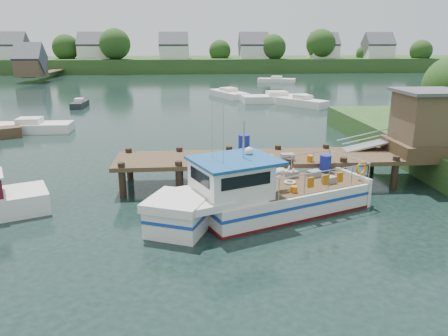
{
  "coord_description": "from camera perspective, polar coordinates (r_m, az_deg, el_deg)",
  "views": [
    {
      "loc": [
        -2.58,
        -19.96,
        6.75
      ],
      "look_at": [
        -1.0,
        -1.5,
        1.3
      ],
      "focal_mm": 35.0,
      "sensor_mm": 36.0,
      "label": 1
    }
  ],
  "objects": [
    {
      "name": "moored_a",
      "position": [
        36.29,
        -23.97,
        4.92
      ],
      "size": [
        6.08,
        2.11,
        1.12
      ],
      "rotation": [
        0.0,
        0.0,
        -0.34
      ],
      "color": "silver",
      "rests_on": "ground"
    },
    {
      "name": "moored_c",
      "position": [
        50.08,
        6.9,
        9.04
      ],
      "size": [
        7.9,
        3.06,
        1.23
      ],
      "rotation": [
        0.0,
        0.0,
        -0.12
      ],
      "color": "silver",
      "rests_on": "ground"
    },
    {
      "name": "dock",
      "position": [
        22.4,
        19.21,
        3.86
      ],
      "size": [
        16.6,
        3.0,
        4.78
      ],
      "color": "#463421",
      "rests_on": "ground"
    },
    {
      "name": "moored_d",
      "position": [
        54.41,
        0.59,
        9.7
      ],
      "size": [
        4.59,
        7.04,
        1.14
      ],
      "rotation": [
        0.0,
        0.0,
        -0.14
      ],
      "color": "silver",
      "rests_on": "ground"
    },
    {
      "name": "moored_e",
      "position": [
        48.25,
        -18.33,
        7.94
      ],
      "size": [
        1.28,
        3.45,
        0.94
      ],
      "rotation": [
        0.0,
        0.0,
        0.14
      ],
      "color": "black",
      "rests_on": "ground"
    },
    {
      "name": "moored_far",
      "position": [
        74.0,
        6.88,
        11.33
      ],
      "size": [
        6.44,
        3.87,
        1.04
      ],
      "rotation": [
        0.0,
        0.0,
        -0.05
      ],
      "color": "silver",
      "rests_on": "ground"
    },
    {
      "name": "moored_b",
      "position": [
        47.19,
        10.17,
        8.47
      ],
      "size": [
        5.01,
        5.58,
        1.24
      ],
      "rotation": [
        0.0,
        0.0,
        -0.28
      ],
      "color": "silver",
      "rests_on": "ground"
    },
    {
      "name": "lobster_boat",
      "position": [
        17.27,
        4.37,
        -3.65
      ],
      "size": [
        9.36,
        5.7,
        4.65
      ],
      "rotation": [
        0.0,
        0.0,
        0.39
      ],
      "color": "silver",
      "rests_on": "ground"
    },
    {
      "name": "ground_plane",
      "position": [
        21.23,
        2.35,
        -2.16
      ],
      "size": [
        160.0,
        160.0,
        0.0
      ],
      "primitive_type": "plane",
      "color": "black"
    },
    {
      "name": "far_shore",
      "position": [
        102.47,
        -3.55,
        13.75
      ],
      "size": [
        140.0,
        42.55,
        9.22
      ],
      "color": "#2B4B1F",
      "rests_on": "ground"
    }
  ]
}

